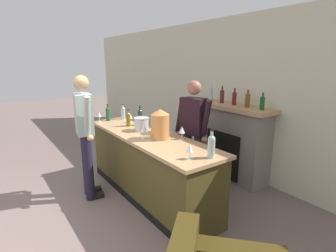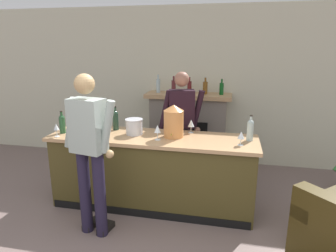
# 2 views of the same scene
# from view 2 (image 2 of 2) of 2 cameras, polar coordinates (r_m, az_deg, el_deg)

# --- Properties ---
(wall_back_panel) EXTENTS (12.00, 0.07, 2.75)m
(wall_back_panel) POSITION_cam_2_polar(r_m,az_deg,el_deg) (5.42, 4.08, 7.57)
(wall_back_panel) COLOR beige
(wall_back_panel) RESTS_ON ground_plane
(bar_counter) EXTENTS (2.65, 0.73, 0.96)m
(bar_counter) POSITION_cam_2_polar(r_m,az_deg,el_deg) (3.98, -2.94, -8.59)
(bar_counter) COLOR #453B1A
(bar_counter) RESTS_ON ground_plane
(fireplace_stone) EXTENTS (1.46, 0.52, 1.60)m
(fireplace_stone) POSITION_cam_2_polar(r_m,az_deg,el_deg) (5.31, 3.85, -0.52)
(fireplace_stone) COLOR gray
(fireplace_stone) RESTS_ON ground_plane
(person_customer) EXTENTS (0.65, 0.36, 1.81)m
(person_customer) POSITION_cam_2_polar(r_m,az_deg,el_deg) (3.31, -14.74, -4.34)
(person_customer) COLOR #201A2F
(person_customer) RESTS_ON ground_plane
(person_bartender) EXTENTS (0.65, 0.37, 1.73)m
(person_bartender) POSITION_cam_2_polar(r_m,az_deg,el_deg) (4.35, 2.55, 0.10)
(person_bartender) COLOR #413146
(person_bartender) RESTS_ON ground_plane
(copper_dispenser) EXTENTS (0.25, 0.29, 0.41)m
(copper_dispenser) POSITION_cam_2_polar(r_m,az_deg,el_deg) (3.73, 1.09, 0.97)
(copper_dispenser) COLOR #C77F43
(copper_dispenser) RESTS_ON bar_counter
(ice_bucket_steel) EXTENTS (0.23, 0.23, 0.20)m
(ice_bucket_steel) POSITION_cam_2_polar(r_m,az_deg,el_deg) (3.90, -6.47, -0.12)
(ice_bucket_steel) COLOR silver
(ice_bucket_steel) RESTS_ON bar_counter
(wine_bottle_merlot_tall) EXTENTS (0.07, 0.07, 0.28)m
(wine_bottle_merlot_tall) POSITION_cam_2_polar(r_m,az_deg,el_deg) (3.99, -11.64, 0.33)
(wine_bottle_merlot_tall) COLOR brown
(wine_bottle_merlot_tall) RESTS_ON bar_counter
(wine_bottle_chardonnay_pale) EXTENTS (0.08, 0.08, 0.27)m
(wine_bottle_chardonnay_pale) POSITION_cam_2_polar(r_m,az_deg,el_deg) (4.38, -17.34, 1.27)
(wine_bottle_chardonnay_pale) COLOR #A5BDB1
(wine_bottle_chardonnay_pale) RESTS_ON bar_counter
(wine_bottle_riesling_slim) EXTENTS (0.08, 0.08, 0.32)m
(wine_bottle_riesling_slim) POSITION_cam_2_polar(r_m,az_deg,el_deg) (3.74, 15.39, -0.58)
(wine_bottle_riesling_slim) COLOR #A5B9B5
(wine_bottle_riesling_slim) RESTS_ON bar_counter
(wine_bottle_port_short) EXTENTS (0.08, 0.08, 0.33)m
(wine_bottle_port_short) POSITION_cam_2_polar(r_m,az_deg,el_deg) (4.13, -9.96, 1.27)
(wine_bottle_port_short) COLOR #1F382A
(wine_bottle_port_short) RESTS_ON bar_counter
(wine_bottle_rose_blush) EXTENTS (0.08, 0.08, 0.30)m
(wine_bottle_rose_blush) POSITION_cam_2_polar(r_m,az_deg,el_deg) (4.16, -19.51, 0.51)
(wine_bottle_rose_blush) COLOR #234C2B
(wine_bottle_rose_blush) RESTS_ON bar_counter
(wine_glass_front_right) EXTENTS (0.07, 0.07, 0.17)m
(wine_glass_front_right) POSITION_cam_2_polar(r_m,az_deg,el_deg) (4.01, -20.52, -0.25)
(wine_glass_front_right) COLOR silver
(wine_glass_front_right) RESTS_ON bar_counter
(wine_glass_mid_counter) EXTENTS (0.07, 0.07, 0.16)m
(wine_glass_mid_counter) POSITION_cam_2_polar(r_m,az_deg,el_deg) (4.18, -13.25, 0.80)
(wine_glass_mid_counter) COLOR silver
(wine_glass_mid_counter) RESTS_ON bar_counter
(wine_glass_back_row) EXTENTS (0.08, 0.08, 0.18)m
(wine_glass_back_row) POSITION_cam_2_polar(r_m,az_deg,el_deg) (3.94, 4.42, 0.47)
(wine_glass_back_row) COLOR silver
(wine_glass_back_row) RESTS_ON bar_counter
(wine_glass_near_bucket) EXTENTS (0.08, 0.08, 0.17)m
(wine_glass_near_bucket) POSITION_cam_2_polar(r_m,az_deg,el_deg) (3.54, 13.75, -1.77)
(wine_glass_near_bucket) COLOR silver
(wine_glass_near_bucket) RESTS_ON bar_counter
(wine_glass_by_dispenser) EXTENTS (0.08, 0.08, 0.19)m
(wine_glass_by_dispenser) POSITION_cam_2_polar(r_m,az_deg,el_deg) (3.64, -2.01, -0.64)
(wine_glass_by_dispenser) COLOR silver
(wine_glass_by_dispenser) RESTS_ON bar_counter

